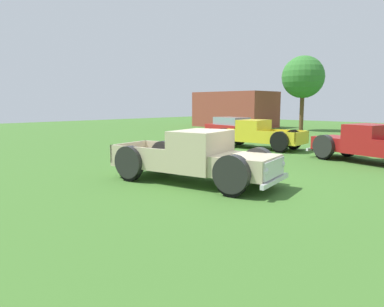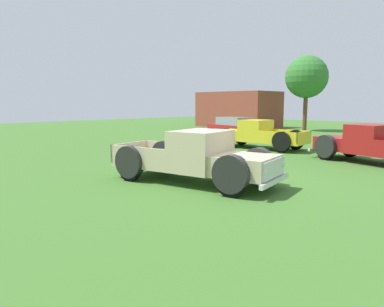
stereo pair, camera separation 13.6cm
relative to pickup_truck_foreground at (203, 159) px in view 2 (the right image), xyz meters
The scene contains 7 objects.
ground_plane 1.07m from the pickup_truck_foreground, 50.32° to the left, with size 80.00×80.00×0.00m, color #3D6B28.
pickup_truck_foreground is the anchor object (origin of this frame).
pickup_truck_behind_left 7.93m from the pickup_truck_foreground, 74.16° to the left, with size 5.44×3.03×1.58m.
pickup_truck_behind_right 9.29m from the pickup_truck_foreground, 115.19° to the left, with size 5.16×2.32×1.54m.
sedan_distant_b 15.20m from the pickup_truck_foreground, 124.15° to the left, with size 4.57×2.55×1.44m.
oak_tree_east 23.62m from the pickup_truck_foreground, 109.97° to the left, with size 3.69×3.69×6.56m.
brick_pavilion 27.01m from the pickup_truck_foreground, 125.06° to the left, with size 7.93×4.62×3.59m.
Camera 2 is at (6.71, -8.31, 2.42)m, focal length 33.32 mm.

